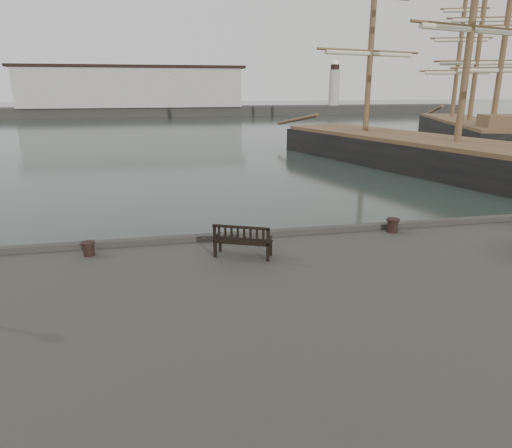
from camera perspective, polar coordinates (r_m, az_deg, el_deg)
The scene contains 7 objects.
ground at distance 15.57m, azimuth -0.07°, elevation -6.87°, with size 400.00×400.00×0.00m, color black.
breakwater at distance 106.00m, azimuth -13.14°, elevation 15.32°, with size 140.00×9.50×12.20m.
bench at distance 13.07m, azimuth -1.64°, elevation -2.84°, with size 1.73×1.19×0.95m.
bollard_left at distance 14.05m, azimuth -20.18°, elevation -2.91°, with size 0.39×0.39×0.41m, color black.
bollard_right at distance 15.95m, azimuth 16.71°, elevation -0.17°, with size 0.44×0.44×0.47m, color black.
tall_ship_main at distance 37.06m, azimuth 23.52°, elevation 6.78°, with size 16.86×36.01×26.59m.
tall_ship_far at distance 58.98m, azimuth 24.88°, elevation 9.94°, with size 14.45×27.08×22.91m.
Camera 1 is at (-2.89, -13.97, 6.25)m, focal length 32.00 mm.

